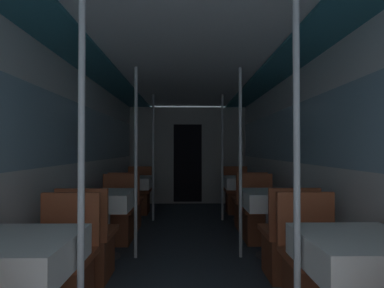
{
  "coord_description": "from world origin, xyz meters",
  "views": [
    {
      "loc": [
        -0.01,
        -1.06,
        1.25
      ],
      "look_at": [
        0.04,
        2.47,
        1.31
      ],
      "focal_mm": 28.0,
      "sensor_mm": 36.0,
      "label": 1
    }
  ],
  "objects_px": {
    "chair_left_far_0": "(60,279)",
    "dining_table_left_2": "(133,185)",
    "support_pole_right_2": "(222,157)",
    "support_pole_right_1": "(240,162)",
    "dining_table_left_0": "(17,262)",
    "dining_table_right_0": "(359,260)",
    "support_pole_left_0": "(81,176)",
    "chair_right_far_0": "(316,277)",
    "chair_right_near_2": "(249,211)",
    "chair_left_near_2": "(126,211)",
    "support_pole_left_1": "(136,162)",
    "chair_right_near_1": "(288,249)",
    "dining_table_left_1": "(105,203)",
    "support_pole_right_0": "(297,176)",
    "chair_left_near_1": "(88,250)",
    "support_pole_left_2": "(153,157)",
    "chair_right_far_1": "(259,220)",
    "dining_table_right_2": "(242,184)",
    "chair_left_far_2": "(138,199)",
    "chair_left_far_1": "(117,221)",
    "chair_right_far_2": "(237,198)",
    "dining_table_right_1": "(271,203)"
  },
  "relations": [
    {
      "from": "chair_left_near_1",
      "to": "dining_table_right_0",
      "type": "relative_size",
      "value": 1.18
    },
    {
      "from": "dining_table_left_2",
      "to": "chair_right_far_2",
      "type": "relative_size",
      "value": 0.85
    },
    {
      "from": "support_pole_left_0",
      "to": "dining_table_left_2",
      "type": "distance_m",
      "value": 3.61
    },
    {
      "from": "dining_table_left_0",
      "to": "dining_table_right_0",
      "type": "xyz_separation_m",
      "value": [
        1.92,
        0.0,
        0.0
      ]
    },
    {
      "from": "dining_table_left_0",
      "to": "chair_right_far_1",
      "type": "relative_size",
      "value": 0.85
    },
    {
      "from": "support_pole_left_0",
      "to": "support_pole_left_1",
      "type": "bearing_deg",
      "value": 90.0
    },
    {
      "from": "support_pole_right_2",
      "to": "chair_left_far_0",
      "type": "bearing_deg",
      "value": -117.62
    },
    {
      "from": "chair_left_far_2",
      "to": "support_pole_left_2",
      "type": "height_order",
      "value": "support_pole_left_2"
    },
    {
      "from": "support_pole_right_0",
      "to": "chair_right_near_2",
      "type": "xyz_separation_m",
      "value": [
        0.35,
        2.99,
        -0.82
      ]
    },
    {
      "from": "chair_left_near_1",
      "to": "dining_table_left_2",
      "type": "bearing_deg",
      "value": 90.0
    },
    {
      "from": "dining_table_left_1",
      "to": "chair_left_far_2",
      "type": "distance_m",
      "value": 2.38
    },
    {
      "from": "chair_left_near_1",
      "to": "support_pole_right_2",
      "type": "bearing_deg",
      "value": 56.4
    },
    {
      "from": "dining_table_left_0",
      "to": "support_pole_right_2",
      "type": "bearing_deg",
      "value": 66.29
    },
    {
      "from": "support_pole_left_0",
      "to": "chair_right_near_2",
      "type": "relative_size",
      "value": 2.46
    },
    {
      "from": "chair_left_near_2",
      "to": "dining_table_left_2",
      "type": "bearing_deg",
      "value": 90.0
    },
    {
      "from": "chair_left_far_0",
      "to": "dining_table_left_2",
      "type": "xyz_separation_m",
      "value": [
        -0.0,
        2.99,
        0.34
      ]
    },
    {
      "from": "dining_table_right_0",
      "to": "chair_right_far_1",
      "type": "distance_m",
      "value": 2.38
    },
    {
      "from": "chair_left_far_1",
      "to": "support_pole_right_1",
      "type": "distance_m",
      "value": 1.85
    },
    {
      "from": "dining_table_left_1",
      "to": "support_pole_right_0",
      "type": "height_order",
      "value": "support_pole_right_0"
    },
    {
      "from": "dining_table_left_1",
      "to": "dining_table_right_2",
      "type": "distance_m",
      "value": 2.61
    },
    {
      "from": "chair_left_far_2",
      "to": "chair_right_far_1",
      "type": "xyz_separation_m",
      "value": [
        1.92,
        -1.78,
        0.0
      ]
    },
    {
      "from": "chair_left_far_0",
      "to": "chair_right_far_1",
      "type": "relative_size",
      "value": 1.0
    },
    {
      "from": "support_pole_left_0",
      "to": "chair_right_far_2",
      "type": "relative_size",
      "value": 2.46
    },
    {
      "from": "support_pole_left_0",
      "to": "chair_left_near_2",
      "type": "height_order",
      "value": "support_pole_left_0"
    },
    {
      "from": "dining_table_left_2",
      "to": "support_pole_left_2",
      "type": "relative_size",
      "value": 0.34
    },
    {
      "from": "chair_left_near_2",
      "to": "dining_table_right_1",
      "type": "height_order",
      "value": "chair_left_near_2"
    },
    {
      "from": "support_pole_right_1",
      "to": "chair_right_near_2",
      "type": "xyz_separation_m",
      "value": [
        0.35,
        1.21,
        -0.82
      ]
    },
    {
      "from": "chair_left_near_1",
      "to": "chair_right_near_1",
      "type": "xyz_separation_m",
      "value": [
        1.92,
        0.0,
        0.0
      ]
    },
    {
      "from": "chair_right_near_1",
      "to": "dining_table_left_1",
      "type": "bearing_deg",
      "value": 163.34
    },
    {
      "from": "chair_right_near_1",
      "to": "chair_right_far_1",
      "type": "bearing_deg",
      "value": 90.0
    },
    {
      "from": "support_pole_right_2",
      "to": "support_pole_right_1",
      "type": "bearing_deg",
      "value": -90.0
    },
    {
      "from": "support_pole_left_1",
      "to": "support_pole_right_2",
      "type": "distance_m",
      "value": 2.15
    },
    {
      "from": "dining_table_right_0",
      "to": "support_pole_right_2",
      "type": "relative_size",
      "value": 0.34
    },
    {
      "from": "chair_right_near_1",
      "to": "support_pole_right_2",
      "type": "bearing_deg",
      "value": 98.52
    },
    {
      "from": "dining_table_left_1",
      "to": "chair_right_far_0",
      "type": "distance_m",
      "value": 2.29
    },
    {
      "from": "dining_table_left_0",
      "to": "dining_table_right_1",
      "type": "relative_size",
      "value": 1.0
    },
    {
      "from": "chair_left_far_2",
      "to": "dining_table_right_2",
      "type": "xyz_separation_m",
      "value": [
        1.92,
        -0.57,
        0.34
      ]
    },
    {
      "from": "dining_table_right_0",
      "to": "chair_right_near_2",
      "type": "distance_m",
      "value": 3.01
    },
    {
      "from": "dining_table_left_2",
      "to": "support_pole_right_0",
      "type": "relative_size",
      "value": 0.34
    },
    {
      "from": "dining_table_right_1",
      "to": "support_pole_right_0",
      "type": "bearing_deg",
      "value": -101.2
    },
    {
      "from": "chair_right_far_2",
      "to": "chair_left_far_2",
      "type": "bearing_deg",
      "value": 0.0
    },
    {
      "from": "chair_right_far_0",
      "to": "dining_table_left_1",
      "type": "bearing_deg",
      "value": -32.21
    },
    {
      "from": "chair_left_near_2",
      "to": "support_pole_left_1",
      "type": "bearing_deg",
      "value": -73.72
    },
    {
      "from": "support_pole_left_2",
      "to": "chair_right_far_2",
      "type": "bearing_deg",
      "value": 20.14
    },
    {
      "from": "support_pole_left_0",
      "to": "chair_right_far_0",
      "type": "distance_m",
      "value": 1.85
    },
    {
      "from": "dining_table_left_2",
      "to": "chair_left_far_0",
      "type": "bearing_deg",
      "value": -90.0
    },
    {
      "from": "support_pole_right_0",
      "to": "chair_left_near_1",
      "type": "bearing_deg",
      "value": 142.33
    },
    {
      "from": "support_pole_left_2",
      "to": "chair_right_far_0",
      "type": "distance_m",
      "value": 3.47
    },
    {
      "from": "support_pole_left_0",
      "to": "chair_right_near_2",
      "type": "xyz_separation_m",
      "value": [
        1.56,
        2.99,
        -0.82
      ]
    },
    {
      "from": "dining_table_left_0",
      "to": "support_pole_right_2",
      "type": "distance_m",
      "value": 3.92
    }
  ]
}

